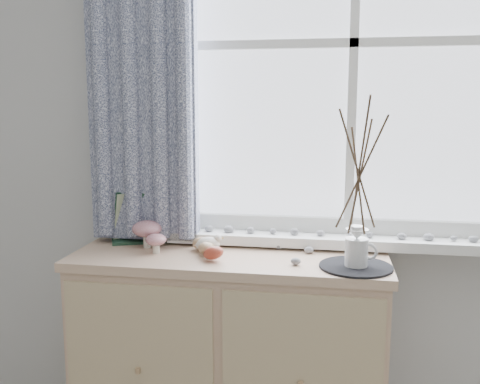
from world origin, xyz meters
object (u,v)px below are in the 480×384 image
Objects in this scene: twig_pitcher at (359,169)px; sideboard at (229,358)px; toadstool_cluster at (149,232)px; botanical_book at (143,217)px.

sideboard is at bearing -166.68° from twig_pitcher.
toadstool_cluster is at bearing -163.88° from twig_pitcher.
twig_pitcher is at bearing -11.26° from sideboard.
botanical_book is at bearing 164.38° from sideboard.
botanical_book is 1.87× the size of toadstool_cluster.
twig_pitcher reaches higher than botanical_book.
toadstool_cluster reaches higher than sideboard.
botanical_book is at bearing 123.40° from toadstool_cluster.
toadstool_cluster is 0.28× the size of twig_pitcher.
botanical_book is (-0.38, 0.11, 0.54)m from sideboard.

